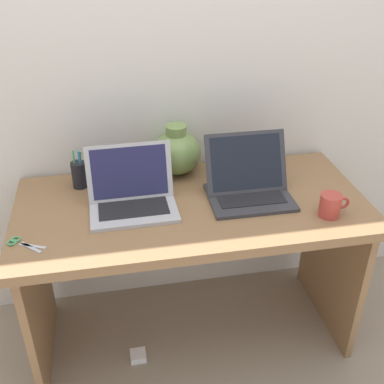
% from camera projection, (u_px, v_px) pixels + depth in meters
% --- Properties ---
extents(ground_plane, '(6.00, 6.00, 0.00)m').
position_uv_depth(ground_plane, '(192.00, 331.00, 2.25)').
color(ground_plane, gray).
extents(back_wall, '(4.40, 0.04, 2.40)m').
position_uv_depth(back_wall, '(175.00, 58.00, 1.95)').
color(back_wall, silver).
rests_on(back_wall, ground).
extents(desk, '(1.40, 0.66, 0.73)m').
position_uv_depth(desk, '(192.00, 235.00, 1.96)').
color(desk, olive).
rests_on(desk, ground).
extents(laptop_left, '(0.34, 0.25, 0.23)m').
position_uv_depth(laptop_left, '(132.00, 192.00, 1.83)').
color(laptop_left, '#B2B2B7').
rests_on(laptop_left, desk).
extents(laptop_right, '(0.33, 0.26, 0.24)m').
position_uv_depth(laptop_right, '(248.00, 181.00, 1.90)').
color(laptop_right, '#333338').
rests_on(laptop_right, desk).
extents(green_vase, '(0.21, 0.21, 0.22)m').
position_uv_depth(green_vase, '(176.00, 152.00, 2.05)').
color(green_vase, '#75934C').
rests_on(green_vase, desk).
extents(coffee_mug, '(0.12, 0.08, 0.09)m').
position_uv_depth(coffee_mug, '(331.00, 205.00, 1.78)').
color(coffee_mug, '#B23D33').
rests_on(coffee_mug, desk).
extents(pen_cup, '(0.06, 0.06, 0.17)m').
position_uv_depth(pen_cup, '(79.00, 174.00, 1.96)').
color(pen_cup, black).
rests_on(pen_cup, desk).
extents(scissors, '(0.14, 0.11, 0.01)m').
position_uv_depth(scissors, '(20.00, 243.00, 1.65)').
color(scissors, '#B7B7BC').
rests_on(scissors, desk).
extents(power_brick, '(0.07, 0.07, 0.03)m').
position_uv_depth(power_brick, '(138.00, 356.00, 2.11)').
color(power_brick, white).
rests_on(power_brick, ground).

